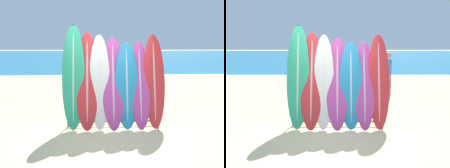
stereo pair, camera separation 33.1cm
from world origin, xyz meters
TOP-DOWN VIEW (x-y plane):
  - ground_plane at (0.00, 0.00)m, footprint 160.00×160.00m
  - ocean_water at (0.00, 38.83)m, footprint 120.00×60.00m
  - surfboard_rack at (0.22, 0.49)m, footprint 2.33×0.04m
  - surfboard_slot_0 at (-0.76, 0.56)m, footprint 0.55×0.72m
  - surfboard_slot_1 at (-0.42, 0.55)m, footprint 0.58×0.84m
  - surfboard_slot_2 at (-0.12, 0.53)m, footprint 0.50×0.72m
  - surfboard_slot_3 at (0.21, 0.53)m, footprint 0.57×0.89m
  - surfboard_slot_4 at (0.55, 0.49)m, footprint 0.57×0.65m
  - surfboard_slot_5 at (0.88, 0.50)m, footprint 0.51×0.80m
  - surfboard_slot_6 at (1.23, 0.52)m, footprint 0.53×0.70m
  - person_near_water at (-0.02, 5.15)m, footprint 0.25×0.21m
  - person_mid_beach at (2.24, 3.95)m, footprint 0.29×0.25m
  - person_far_left at (1.12, 7.25)m, footprint 0.29×0.27m

SIDE VIEW (x-z plane):
  - ground_plane at x=0.00m, z-range 0.00..0.00m
  - ocean_water at x=0.00m, z-range 0.00..0.01m
  - surfboard_rack at x=0.22m, z-range 0.04..0.95m
  - person_near_water at x=-0.02m, z-range 0.07..1.60m
  - person_far_left at x=1.12m, z-range 0.08..1.74m
  - person_mid_beach at x=2.24m, z-range 0.08..1.80m
  - surfboard_slot_4 at x=0.55m, z-range 0.00..2.10m
  - surfboard_slot_5 at x=0.88m, z-range 0.00..2.11m
  - surfboard_slot_3 at x=0.21m, z-range 0.00..2.22m
  - surfboard_slot_2 at x=-0.12m, z-range 0.00..2.29m
  - surfboard_slot_6 at x=1.23m, z-range 0.00..2.29m
  - surfboard_slot_1 at x=-0.42m, z-range 0.00..2.35m
  - surfboard_slot_0 at x=-0.76m, z-range 0.00..2.53m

